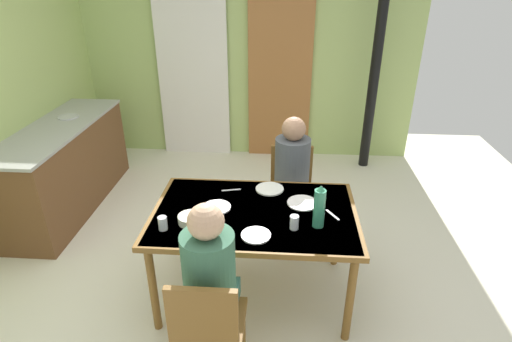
% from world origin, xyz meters
% --- Properties ---
extents(ground_plane, '(7.04, 7.04, 0.00)m').
position_xyz_m(ground_plane, '(0.00, 0.00, 0.00)').
color(ground_plane, silver).
extents(wall_back, '(4.34, 0.10, 2.73)m').
position_xyz_m(wall_back, '(0.00, 2.71, 1.36)').
color(wall_back, '#ABC470').
rests_on(wall_back, ground_plane).
extents(door_wooden, '(0.80, 0.05, 2.00)m').
position_xyz_m(door_wooden, '(0.45, 2.63, 1.00)').
color(door_wooden, '#9F6432').
rests_on(door_wooden, ground_plane).
extents(stove_pipe_column, '(0.12, 0.12, 2.73)m').
position_xyz_m(stove_pipe_column, '(1.57, 2.36, 1.36)').
color(stove_pipe_column, black).
rests_on(stove_pipe_column, ground_plane).
extents(curtain_panel, '(0.90, 0.03, 2.29)m').
position_xyz_m(curtain_panel, '(-0.66, 2.61, 1.15)').
color(curtain_panel, white).
rests_on(curtain_panel, ground_plane).
extents(kitchen_counter, '(0.61, 1.88, 0.91)m').
position_xyz_m(kitchen_counter, '(-1.74, 1.11, 0.45)').
color(kitchen_counter, brown).
rests_on(kitchen_counter, ground_plane).
extents(dining_table, '(1.46, 0.95, 0.75)m').
position_xyz_m(dining_table, '(0.34, -0.08, 0.68)').
color(dining_table, brown).
rests_on(dining_table, ground_plane).
extents(chair_near_diner, '(0.40, 0.40, 0.87)m').
position_xyz_m(chair_near_diner, '(0.13, -0.91, 0.50)').
color(chair_near_diner, brown).
rests_on(chair_near_diner, ground_plane).
extents(chair_far_diner, '(0.40, 0.40, 0.87)m').
position_xyz_m(chair_far_diner, '(0.61, 0.74, 0.50)').
color(chair_far_diner, brown).
rests_on(chair_far_diner, ground_plane).
extents(person_near_diner, '(0.30, 0.37, 0.77)m').
position_xyz_m(person_near_diner, '(0.13, -0.77, 0.78)').
color(person_near_diner, '#326355').
rests_on(person_near_diner, ground_plane).
extents(person_far_diner, '(0.30, 0.37, 0.77)m').
position_xyz_m(person_far_diner, '(0.61, 0.61, 0.78)').
color(person_far_diner, '#4C564D').
rests_on(person_far_diner, ground_plane).
extents(water_bottle_green_near, '(0.08, 0.08, 0.31)m').
position_xyz_m(water_bottle_green_near, '(0.78, -0.23, 0.89)').
color(water_bottle_green_near, '#338864').
rests_on(water_bottle_green_near, dining_table).
extents(serving_bowl_center, '(0.17, 0.17, 0.05)m').
position_xyz_m(serving_bowl_center, '(-0.09, -0.25, 0.78)').
color(serving_bowl_center, '#E5E8C2').
rests_on(serving_bowl_center, dining_table).
extents(dinner_plate_near_left, '(0.22, 0.22, 0.01)m').
position_xyz_m(dinner_plate_near_left, '(0.43, 0.25, 0.75)').
color(dinner_plate_near_left, white).
rests_on(dinner_plate_near_left, dining_table).
extents(dinner_plate_near_right, '(0.21, 0.21, 0.01)m').
position_xyz_m(dinner_plate_near_right, '(0.06, -0.05, 0.75)').
color(dinner_plate_near_right, white).
rests_on(dinner_plate_near_right, dining_table).
extents(dinner_plate_far_center, '(0.23, 0.23, 0.01)m').
position_xyz_m(dinner_plate_far_center, '(0.68, 0.05, 0.75)').
color(dinner_plate_far_center, white).
rests_on(dinner_plate_far_center, dining_table).
extents(dinner_plate_far_side, '(0.19, 0.19, 0.01)m').
position_xyz_m(dinner_plate_far_side, '(0.37, -0.38, 0.75)').
color(dinner_plate_far_side, white).
rests_on(dinner_plate_far_side, dining_table).
extents(drinking_glass_by_near_diner, '(0.06, 0.06, 0.10)m').
position_xyz_m(drinking_glass_by_near_diner, '(0.61, -0.27, 0.80)').
color(drinking_glass_by_near_diner, silver).
rests_on(drinking_glass_by_near_diner, dining_table).
extents(drinking_glass_by_far_diner, '(0.06, 0.06, 0.09)m').
position_xyz_m(drinking_glass_by_far_diner, '(-0.25, -0.34, 0.80)').
color(drinking_glass_by_far_diner, silver).
rests_on(drinking_glass_by_far_diner, dining_table).
extents(cutlery_knife_near, '(0.15, 0.05, 0.00)m').
position_xyz_m(cutlery_knife_near, '(0.13, 0.22, 0.75)').
color(cutlery_knife_near, silver).
rests_on(cutlery_knife_near, dining_table).
extents(cutlery_fork_near, '(0.05, 0.15, 0.00)m').
position_xyz_m(cutlery_fork_near, '(0.82, 0.25, 0.75)').
color(cutlery_fork_near, silver).
rests_on(cutlery_fork_near, dining_table).
extents(cutlery_knife_far, '(0.09, 0.14, 0.00)m').
position_xyz_m(cutlery_knife_far, '(0.89, -0.09, 0.75)').
color(cutlery_knife_far, silver).
rests_on(cutlery_knife_far, dining_table).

